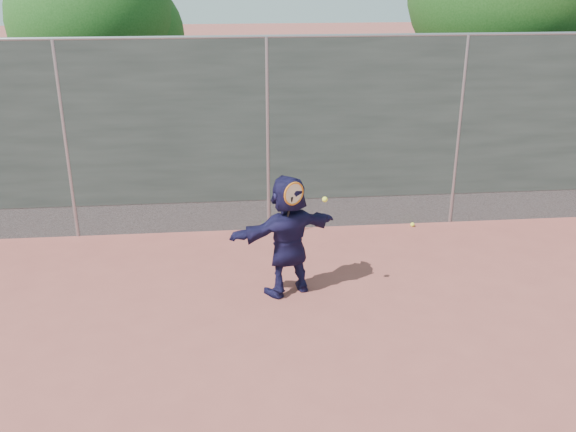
{
  "coord_description": "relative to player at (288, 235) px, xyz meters",
  "views": [
    {
      "loc": [
        -0.62,
        -6.01,
        4.01
      ],
      "look_at": [
        0.1,
        1.37,
        1.06
      ],
      "focal_mm": 40.0,
      "sensor_mm": 36.0,
      "label": 1
    }
  ],
  "objects": [
    {
      "name": "player",
      "position": [
        0.0,
        0.0,
        0.0
      ],
      "size": [
        1.54,
        1.01,
        1.59
      ],
      "primitive_type": "imported",
      "rotation": [
        0.0,
        0.0,
        3.54
      ],
      "color": "#18153B",
      "rests_on": "ground"
    },
    {
      "name": "tree_left",
      "position": [
        -2.95,
        5.18,
        2.15
      ],
      "size": [
        3.15,
        3.0,
        4.53
      ],
      "color": "#382314",
      "rests_on": "ground"
    },
    {
      "name": "swing_action",
      "position": [
        0.08,
        -0.2,
        0.6
      ],
      "size": [
        0.54,
        0.17,
        0.51
      ],
      "color": "orange",
      "rests_on": "ground"
    },
    {
      "name": "weed_clump",
      "position": [
        0.19,
        2.02,
        -0.66
      ],
      "size": [
        0.68,
        0.07,
        0.3
      ],
      "color": "#387226",
      "rests_on": "ground"
    },
    {
      "name": "fence",
      "position": [
        -0.1,
        2.13,
        0.79
      ],
      "size": [
        20.0,
        0.06,
        3.03
      ],
      "color": "#38423D",
      "rests_on": "ground"
    },
    {
      "name": "ball_ground",
      "position": [
        2.23,
        1.98,
        -0.76
      ],
      "size": [
        0.07,
        0.07,
        0.07
      ],
      "primitive_type": "sphere",
      "color": "#F2F837",
      "rests_on": "ground"
    },
    {
      "name": "ground",
      "position": [
        -0.1,
        -1.37,
        -0.79
      ],
      "size": [
        80.0,
        80.0,
        0.0
      ],
      "primitive_type": "plane",
      "color": "#9E4C42",
      "rests_on": "ground"
    }
  ]
}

